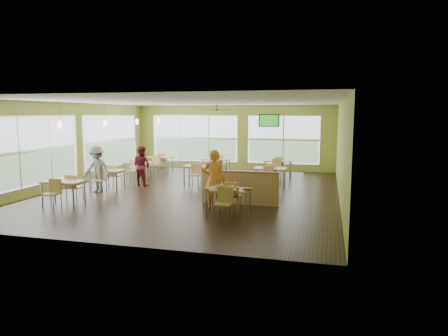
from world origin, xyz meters
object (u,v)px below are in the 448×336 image
Objects in this scene: food_basket at (247,189)px; half_wall_divider at (240,188)px; man_plaid at (214,180)px; main_table at (228,193)px.

half_wall_divider is at bearing 109.25° from food_basket.
half_wall_divider reaches higher than food_basket.
half_wall_divider is 1.08m from man_plaid.
main_table is 1.45m from half_wall_divider.
man_plaid reaches higher than food_basket.
main_table is 0.54m from food_basket.
half_wall_divider is at bearing 90.00° from main_table.
half_wall_divider is at bearing -131.77° from man_plaid.
man_plaid is at bearing 133.23° from main_table.
main_table is 0.63× the size of half_wall_divider.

